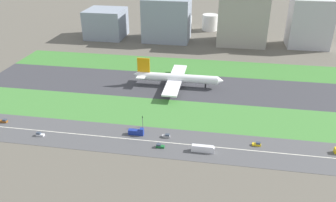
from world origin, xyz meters
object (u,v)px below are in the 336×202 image
object	(u,v)px
fuel_tank_west	(183,22)
car_3	(257,144)
cargo_warehouse	(310,23)
car_0	(4,121)
airliner	(176,78)
traffic_light	(143,121)
fuel_tank_centre	(210,22)
car_1	(166,136)
terminal_building	(106,23)
car_4	(160,146)
truck_1	(137,132)
office_tower	(242,18)
car_2	(40,134)
hangar_building	(167,19)
bus_0	(203,149)

from	to	relation	value
fuel_tank_west	car_3	bearing A→B (deg)	-73.24
cargo_warehouse	car_0	bearing A→B (deg)	-137.89
airliner	traffic_light	size ratio (longest dim) A/B	9.03
car_3	fuel_tank_centre	distance (m)	230.21
car_1	terminal_building	world-z (taller)	terminal_building
car_4	fuel_tank_centre	size ratio (longest dim) A/B	0.25
cargo_warehouse	truck_1	bearing A→B (deg)	-123.82
car_1	office_tower	distance (m)	188.55
car_4	truck_1	distance (m)	17.94
terminal_building	office_tower	size ratio (longest dim) A/B	0.76
airliner	car_2	bearing A→B (deg)	-129.02
car_2	car_1	distance (m)	68.88
terminal_building	cargo_warehouse	size ratio (longest dim) A/B	0.85
hangar_building	bus_0	bearing A→B (deg)	-75.08
truck_1	fuel_tank_centre	xyz separation A→B (m)	(26.71, 227.00, 6.97)
fuel_tank_west	car_0	bearing A→B (deg)	-108.35
fuel_tank_west	airliner	bearing A→B (deg)	-84.34
bus_0	terminal_building	xyz separation A→B (m)	(-115.50, 192.00, 12.44)
bus_0	hangar_building	bearing A→B (deg)	-75.08
hangar_building	fuel_tank_west	size ratio (longest dim) A/B	2.16
fuel_tank_west	hangar_building	bearing A→B (deg)	-102.73
traffic_light	bus_0	bearing A→B (deg)	-27.03
car_0	office_tower	size ratio (longest dim) A/B	0.09
truck_1	cargo_warehouse	size ratio (longest dim) A/B	0.19
car_3	cargo_warehouse	xyz separation A→B (m)	(57.72, 182.00, 21.69)
airliner	bus_0	xyz separation A→B (m)	(25.25, -78.00, -4.41)
car_4	office_tower	world-z (taller)	office_tower
truck_1	fuel_tank_west	distance (m)	227.11
car_1	terminal_building	size ratio (longest dim) A/B	0.12
car_2	airliner	bearing A→B (deg)	-129.02
truck_1	traffic_light	world-z (taller)	traffic_light
car_2	car_3	size ratio (longest dim) A/B	1.00
car_3	traffic_light	xyz separation A→B (m)	(-62.65, 7.99, 3.37)
airliner	office_tower	bearing A→B (deg)	67.19
car_3	fuel_tank_west	distance (m)	237.16
airliner	traffic_light	world-z (taller)	airliner
car_2	car_3	bearing A→B (deg)	-175.07
car_3	hangar_building	xyz separation A→B (m)	(-78.54, 182.00, 20.06)
terminal_building	cargo_warehouse	xyz separation A→B (m)	(200.59, 0.00, 8.35)
car_1	fuel_tank_west	size ratio (longest dim) A/B	0.21
office_tower	fuel_tank_west	distance (m)	79.93
car_2	car_3	world-z (taller)	same
bus_0	cargo_warehouse	distance (m)	211.04
bus_0	terminal_building	bearing A→B (deg)	-58.97
terminal_building	office_tower	xyz separation A→B (m)	(138.19, 0.00, 10.75)
car_2	terminal_building	world-z (taller)	terminal_building
car_4	traffic_light	bearing A→B (deg)	-53.54
truck_1	fuel_tank_west	world-z (taller)	fuel_tank_west
terminal_building	hangar_building	world-z (taller)	hangar_building
car_2	terminal_building	xyz separation A→B (m)	(-27.05, 192.00, 13.33)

